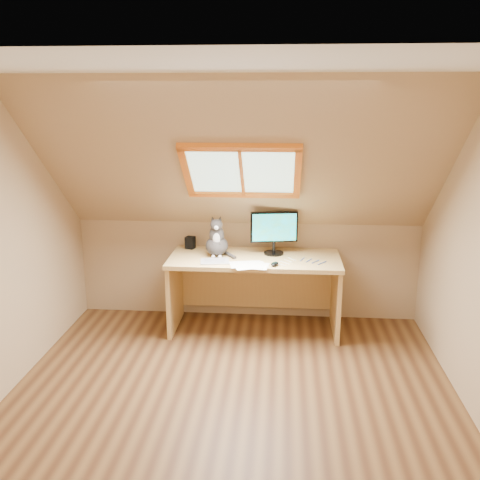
# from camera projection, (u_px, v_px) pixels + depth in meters

# --- Properties ---
(ground) EXTENTS (3.50, 3.50, 0.00)m
(ground) POSITION_uv_depth(u_px,v_px,m) (231.00, 405.00, 4.02)
(ground) COLOR brown
(ground) RESTS_ON ground
(room_shell) EXTENTS (3.52, 3.52, 2.41)m
(room_shell) POSITION_uv_depth(u_px,v_px,m) (228.00, 223.00, 3.56)
(room_shell) COLOR tan
(room_shell) RESTS_ON ground
(desk) EXTENTS (1.64, 0.72, 0.75)m
(desk) POSITION_uv_depth(u_px,v_px,m) (255.00, 277.00, 5.27)
(desk) COLOR tan
(desk) RESTS_ON ground
(monitor) EXTENTS (0.46, 0.19, 0.42)m
(monitor) POSITION_uv_depth(u_px,v_px,m) (274.00, 230.00, 5.18)
(monitor) COLOR black
(monitor) RESTS_ON desk
(cat) EXTENTS (0.24, 0.28, 0.40)m
(cat) POSITION_uv_depth(u_px,v_px,m) (217.00, 241.00, 5.16)
(cat) COLOR #3B3634
(cat) RESTS_ON desk
(desk_speaker) EXTENTS (0.11, 0.11, 0.12)m
(desk_speaker) POSITION_uv_depth(u_px,v_px,m) (190.00, 243.00, 5.42)
(desk_speaker) COLOR black
(desk_speaker) RESTS_ON desk
(graphics_tablet) EXTENTS (0.29, 0.23, 0.01)m
(graphics_tablet) POSITION_uv_depth(u_px,v_px,m) (215.00, 261.00, 4.99)
(graphics_tablet) COLOR #B2B2B7
(graphics_tablet) RESTS_ON desk
(mouse) EXTENTS (0.10, 0.12, 0.03)m
(mouse) POSITION_uv_depth(u_px,v_px,m) (275.00, 264.00, 4.88)
(mouse) COLOR black
(mouse) RESTS_ON desk
(papers) EXTENTS (0.35, 0.30, 0.01)m
(papers) POSITION_uv_depth(u_px,v_px,m) (245.00, 265.00, 4.90)
(papers) COLOR white
(papers) RESTS_ON desk
(cables) EXTENTS (0.51, 0.26, 0.01)m
(cables) POSITION_uv_depth(u_px,v_px,m) (302.00, 261.00, 4.99)
(cables) COLOR silver
(cables) RESTS_ON desk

